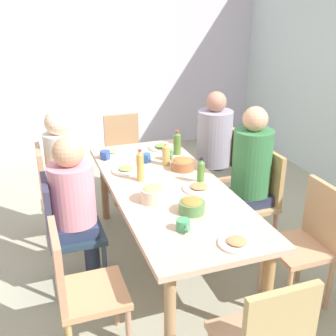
{
  "coord_description": "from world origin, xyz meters",
  "views": [
    {
      "loc": [
        2.75,
        -0.97,
        2.08
      ],
      "look_at": [
        0.0,
        0.0,
        0.88
      ],
      "focal_mm": 44.58,
      "sensor_mm": 36.0,
      "label": 1
    }
  ],
  "objects": [
    {
      "name": "ground_plane",
      "position": [
        0.0,
        0.0,
        0.0
      ],
      "size": [
        7.1,
        7.1,
        0.0
      ],
      "primitive_type": "plane",
      "color": "#A2A38D"
    },
    {
      "name": "wall_left",
      "position": [
        -3.02,
        0.0,
        1.3
      ],
      "size": [
        0.12,
        4.93,
        2.6
      ],
      "primitive_type": "cube",
      "color": "silver",
      "rests_on": "ground_plane"
    },
    {
      "name": "dining_table",
      "position": [
        0.0,
        0.0,
        0.65
      ],
      "size": [
        2.11,
        0.85,
        0.73
      ],
      "color": "#D0AE94",
      "rests_on": "ground_plane"
    },
    {
      "name": "chair_0",
      "position": [
        -1.43,
        0.0,
        0.51
      ],
      "size": [
        0.4,
        0.4,
        0.9
      ],
      "color": "tan",
      "rests_on": "ground_plane"
    },
    {
      "name": "chair_1",
      "position": [
        0.0,
        -0.8,
        0.51
      ],
      "size": [
        0.4,
        0.4,
        0.9
      ],
      "color": "#243646",
      "rests_on": "ground_plane"
    },
    {
      "name": "person_1",
      "position": [
        0.0,
        -0.71,
        0.73
      ],
      "size": [
        0.32,
        0.32,
        1.2
      ],
      "color": "#332F49",
      "rests_on": "ground_plane"
    },
    {
      "name": "chair_2",
      "position": [
        0.7,
        -0.8,
        0.51
      ],
      "size": [
        0.4,
        0.4,
        0.9
      ],
      "color": "tan",
      "rests_on": "ground_plane"
    },
    {
      "name": "chair_4",
      "position": [
        0.0,
        0.8,
        0.51
      ],
      "size": [
        0.4,
        0.4,
        0.9
      ],
      "color": "tan",
      "rests_on": "ground_plane"
    },
    {
      "name": "person_4",
      "position": [
        -0.0,
        0.72,
        0.77
      ],
      "size": [
        0.32,
        0.32,
        1.29
      ],
      "color": "#283346",
      "rests_on": "ground_plane"
    },
    {
      "name": "chair_5",
      "position": [
        0.7,
        0.8,
        0.51
      ],
      "size": [
        0.4,
        0.4,
        0.9
      ],
      "color": "tan",
      "rests_on": "ground_plane"
    },
    {
      "name": "chair_6",
      "position": [
        -0.7,
        0.8,
        0.51
      ],
      "size": [
        0.4,
        0.4,
        0.9
      ],
      "color": "tan",
      "rests_on": "ground_plane"
    },
    {
      "name": "person_6",
      "position": [
        -0.7,
        0.72,
        0.76
      ],
      "size": [
        0.33,
        0.33,
        1.27
      ],
      "color": "#374139",
      "rests_on": "ground_plane"
    },
    {
      "name": "chair_7",
      "position": [
        -0.7,
        -0.8,
        0.51
      ],
      "size": [
        0.4,
        0.4,
        0.9
      ],
      "color": "tan",
      "rests_on": "ground_plane"
    },
    {
      "name": "person_7",
      "position": [
        -0.7,
        -0.71,
        0.73
      ],
      "size": [
        0.3,
        0.3,
        1.22
      ],
      "color": "#444738",
      "rests_on": "ground_plane"
    },
    {
      "name": "plate_0",
      "position": [
        0.91,
        0.11,
        0.74
      ],
      "size": [
        0.22,
        0.22,
        0.04
      ],
      "color": "white",
      "rests_on": "dining_table"
    },
    {
      "name": "plate_1",
      "position": [
        -0.84,
        -0.26,
        0.74
      ],
      "size": [
        0.2,
        0.2,
        0.04
      ],
      "color": "white",
      "rests_on": "dining_table"
    },
    {
      "name": "plate_2",
      "position": [
        -0.83,
        0.23,
        0.74
      ],
      "size": [
        0.26,
        0.26,
        0.04
      ],
      "color": "silver",
      "rests_on": "dining_table"
    },
    {
      "name": "plate_3",
      "position": [
        0.14,
        0.2,
        0.74
      ],
      "size": [
        0.25,
        0.25,
        0.04
      ],
      "color": "silver",
      "rests_on": "dining_table"
    },
    {
      "name": "plate_4",
      "position": [
        -0.39,
        -0.23,
        0.74
      ],
      "size": [
        0.23,
        0.23,
        0.04
      ],
      "color": "white",
      "rests_on": "dining_table"
    },
    {
      "name": "bowl_0",
      "position": [
        0.45,
        0.01,
        0.77
      ],
      "size": [
        0.18,
        0.18,
        0.1
      ],
      "color": "#4F8149",
      "rests_on": "dining_table"
    },
    {
      "name": "bowl_1",
      "position": [
        0.21,
        -0.18,
        0.78
      ],
      "size": [
        0.18,
        0.18,
        0.12
      ],
      "color": "beige",
      "rests_on": "dining_table"
    },
    {
      "name": "bowl_2",
      "position": [
        -0.28,
        0.23,
        0.77
      ],
      "size": [
        0.2,
        0.2,
        0.1
      ],
      "color": "#9D603D",
      "rests_on": "dining_table"
    },
    {
      "name": "cup_0",
      "position": [
        -0.51,
        0.19,
        0.77
      ],
      "size": [
        0.11,
        0.08,
        0.1
      ],
      "color": "#4E8F66",
      "rests_on": "dining_table"
    },
    {
      "name": "cup_1",
      "position": [
        0.65,
        -0.13,
        0.76
      ],
      "size": [
        0.12,
        0.09,
        0.07
      ],
      "color": "#429160",
      "rests_on": "dining_table"
    },
    {
      "name": "cup_2",
      "position": [
        -0.73,
        -0.34,
        0.76
      ],
      "size": [
        0.12,
        0.09,
        0.07
      ],
      "color": "#3351A5",
      "rests_on": "dining_table"
    },
    {
      "name": "cup_3",
      "position": [
        -0.53,
        -0.01,
        0.76
      ],
      "size": [
        0.11,
        0.07,
        0.08
      ],
      "color": "#2F62A5",
      "rests_on": "dining_table"
    },
    {
      "name": "bottle_0",
      "position": [
        -0.17,
        -0.17,
        0.85
      ],
      "size": [
        0.06,
        0.06,
        0.26
      ],
      "color": "tan",
      "rests_on": "dining_table"
    },
    {
      "name": "bottle_1",
      "position": [
        0.03,
        0.26,
        0.82
      ],
      "size": [
        0.06,
        0.06,
        0.21
      ],
      "color": "#4E8034",
      "rests_on": "dining_table"
    },
    {
      "name": "bottle_2",
      "position": [
        -0.41,
        0.13,
        0.82
      ],
      "size": [
        0.07,
        0.07,
        0.21
      ],
      "color": "tan",
      "rests_on": "dining_table"
    },
    {
      "name": "bottle_3",
      "position": [
        -0.63,
        0.31,
        0.83
      ],
      "size": [
        0.07,
        0.07,
        0.23
      ],
      "color": "#557A30",
      "rests_on": "dining_table"
    }
  ]
}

